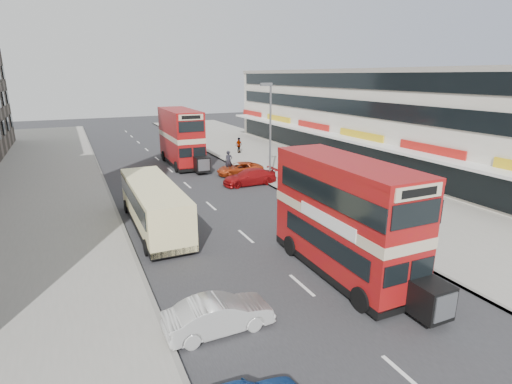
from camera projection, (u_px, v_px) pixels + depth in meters
ground at (329, 309)px, 15.50m from camera, size 160.00×160.00×0.00m
road_surface at (187, 185)px, 32.88m from camera, size 12.00×90.00×0.01m
pavement_right at (311, 170)px, 37.74m from camera, size 12.00×90.00×0.15m
pavement_left at (20, 203)px, 27.98m from camera, size 12.00×90.00×0.15m
kerb_left at (109, 193)px, 30.38m from camera, size 0.20×90.00×0.16m
kerb_right at (255, 177)px, 35.34m from camera, size 0.20×90.00×0.16m
commercial_row at (368, 115)px, 41.41m from camera, size 9.90×46.20×9.30m
street_lamp at (270, 125)px, 32.45m from camera, size 1.00×0.20×8.12m
bus_main at (345, 218)px, 17.64m from camera, size 2.63×9.22×5.06m
bus_second at (181, 137)px, 39.59m from camera, size 2.78×9.67×5.31m
coach at (154, 204)px, 23.29m from camera, size 2.48×9.48×2.51m
car_left_front at (219, 315)px, 14.02m from camera, size 3.86×1.37×1.27m
car_right_a at (250, 177)px, 32.88m from camera, size 4.50×1.90×1.30m
car_right_b at (240, 169)px, 36.07m from camera, size 4.31×2.31×1.15m
pedestrian_near at (304, 178)px, 31.08m from camera, size 0.67×0.47×1.75m
pedestrian_far at (239, 145)px, 45.56m from camera, size 1.10×0.85×1.75m
cyclist at (229, 166)px, 35.96m from camera, size 0.72×1.57×2.22m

